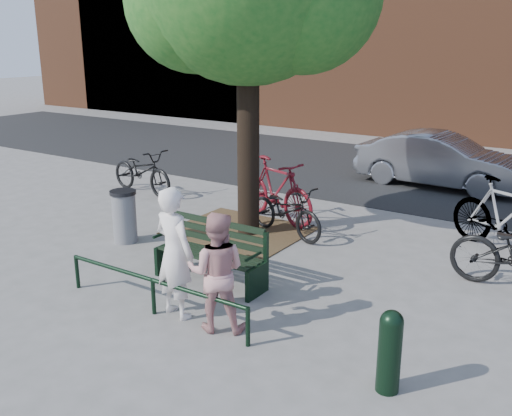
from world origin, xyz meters
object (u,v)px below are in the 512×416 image
Objects in this scene: bollard at (390,348)px; bicycle_c at (286,210)px; person_left at (175,253)px; park_bench at (213,251)px; person_right at (217,272)px; parked_car at (440,160)px; litter_bin at (124,216)px.

bicycle_c is (-3.36, 3.62, -0.01)m from bollard.
person_left is 0.96× the size of bicycle_c.
person_right is (0.94, -1.13, 0.28)m from park_bench.
parked_car is at bearing 103.22° from bollard.
park_bench is 3.42m from bollard.
park_bench is 2.43m from litter_bin.
bollard is (2.26, -0.09, -0.28)m from person_right.
person_right is 3.71m from litter_bin.
park_bench is 1.14× the size of person_right.
park_bench is 7.70m from parked_car.
person_right is 1.61× the size of litter_bin.
bicycle_c is 0.45× the size of parked_car.
person_left is 1.14× the size of person_right.
parked_car reaches higher than litter_bin.
bicycle_c is 5.37m from parked_car.
bollard is (2.93, -0.09, -0.39)m from person_left.
person_right is at bearing -26.45° from litter_bin.
park_bench is 1.00× the size of person_left.
person_right is at bearing -50.28° from park_bench.
parked_car reaches higher than park_bench.
person_left is (0.27, -1.13, 0.39)m from park_bench.
bicycle_c is at bearing 168.20° from parked_car.
parked_car is (-2.08, 8.84, 0.17)m from bollard.
bicycle_c is at bearing -99.64° from person_right.
parked_car is (3.50, 7.10, 0.18)m from litter_bin.
park_bench is 1.22m from person_left.
person_right reaches higher than litter_bin.
person_right is at bearing 177.69° from bollard.
bollard is at bearing -20.87° from park_bench.
person_left reaches higher than bicycle_c.
litter_bin is (-2.64, 1.65, -0.39)m from person_left.
person_right is 3.71m from bicycle_c.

